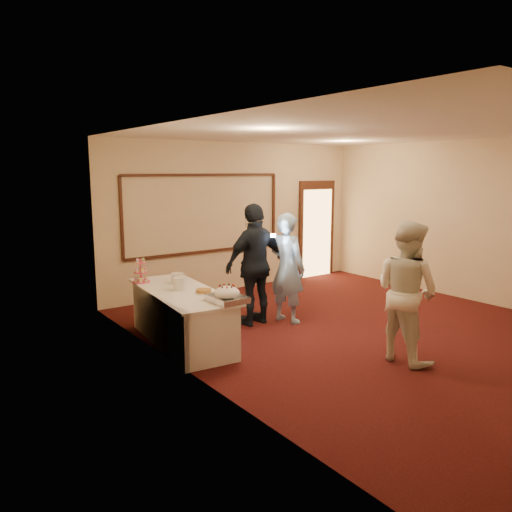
{
  "coord_description": "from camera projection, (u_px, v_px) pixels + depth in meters",
  "views": [
    {
      "loc": [
        -5.72,
        -5.01,
        2.44
      ],
      "look_at": [
        -1.33,
        1.04,
        1.15
      ],
      "focal_mm": 35.0,
      "sensor_mm": 36.0,
      "label": 1
    }
  ],
  "objects": [
    {
      "name": "buffet_table",
      "position": [
        182.0,
        316.0,
        7.09
      ],
      "size": [
        1.1,
        2.32,
        0.77
      ],
      "color": "silver",
      "rests_on": "floor"
    },
    {
      "name": "room_walls",
      "position": [
        370.0,
        199.0,
        7.38
      ],
      "size": [
        6.04,
        7.04,
        3.02
      ],
      "color": "beige",
      "rests_on": "floor"
    },
    {
      "name": "plate_stack_a",
      "position": [
        181.0,
        284.0,
        7.05
      ],
      "size": [
        0.21,
        0.21,
        0.18
      ],
      "color": "white",
      "rests_on": "buffet_table"
    },
    {
      "name": "wall_molding",
      "position": [
        205.0,
        214.0,
        9.76
      ],
      "size": [
        3.45,
        0.04,
        1.55
      ],
      "color": "#361810",
      "rests_on": "room_walls"
    },
    {
      "name": "woman",
      "position": [
        406.0,
        291.0,
        6.37
      ],
      "size": [
        0.72,
        0.9,
        1.82
      ],
      "primitive_type": "imported",
      "rotation": [
        0.0,
        0.0,
        1.54
      ],
      "color": "white",
      "rests_on": "floor"
    },
    {
      "name": "pavlova_tray",
      "position": [
        227.0,
        295.0,
        6.41
      ],
      "size": [
        0.4,
        0.58,
        0.21
      ],
      "color": "#BBBDC3",
      "rests_on": "buffet_table"
    },
    {
      "name": "tart",
      "position": [
        204.0,
        291.0,
        6.86
      ],
      "size": [
        0.25,
        0.25,
        0.05
      ],
      "color": "white",
      "rests_on": "buffet_table"
    },
    {
      "name": "camera_flash",
      "position": [
        273.0,
        236.0,
        7.71
      ],
      "size": [
        0.07,
        0.05,
        0.05
      ],
      "primitive_type": "cube",
      "rotation": [
        0.0,
        0.0,
        0.09
      ],
      "color": "white",
      "rests_on": "guest"
    },
    {
      "name": "floor",
      "position": [
        365.0,
        330.0,
        7.73
      ],
      "size": [
        7.0,
        7.0,
        0.0
      ],
      "primitive_type": "plane",
      "color": "black",
      "rests_on": "ground"
    },
    {
      "name": "man",
      "position": [
        287.0,
        268.0,
        8.0
      ],
      "size": [
        0.56,
        0.73,
        1.78
      ],
      "primitive_type": "imported",
      "rotation": [
        0.0,
        0.0,
        1.8
      ],
      "color": "#92C3F7",
      "rests_on": "floor"
    },
    {
      "name": "plate_stack_b",
      "position": [
        177.0,
        278.0,
        7.43
      ],
      "size": [
        0.19,
        0.19,
        0.16
      ],
      "color": "white",
      "rests_on": "buffet_table"
    },
    {
      "name": "guest",
      "position": [
        255.0,
        264.0,
        7.89
      ],
      "size": [
        1.16,
        0.55,
        1.93
      ],
      "primitive_type": "imported",
      "rotation": [
        0.0,
        0.0,
        3.21
      ],
      "color": "black",
      "rests_on": "floor"
    },
    {
      "name": "doorway",
      "position": [
        316.0,
        230.0,
        11.54
      ],
      "size": [
        1.05,
        0.07,
        2.2
      ],
      "color": "#361810",
      "rests_on": "floor"
    },
    {
      "name": "cupcake_stand",
      "position": [
        141.0,
        273.0,
        7.5
      ],
      "size": [
        0.27,
        0.27,
        0.4
      ],
      "color": "#E54770",
      "rests_on": "buffet_table"
    }
  ]
}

